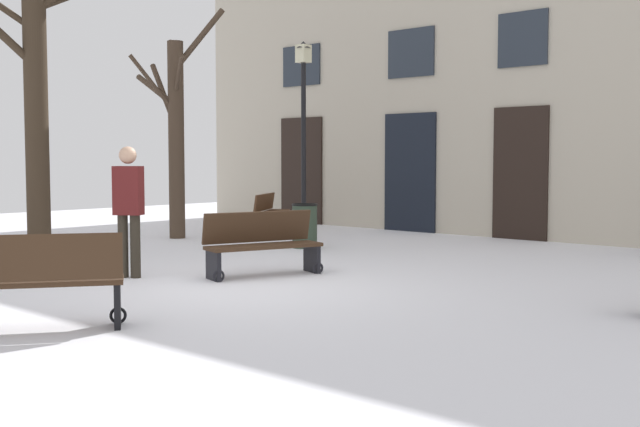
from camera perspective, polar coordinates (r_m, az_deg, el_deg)
The scene contains 10 objects.
ground_plane at distance 10.29m, azimuth -5.99°, elevation -5.27°, with size 31.12×31.12×0.00m, color white.
building_facade at distance 16.91m, azimuth 15.41°, elevation 11.94°, with size 19.45×0.60×8.02m.
tree_right_of_center at distance 16.78m, azimuth -10.28°, elevation 6.09°, with size 2.18×1.81×4.77m.
tree_left_of_center at distance 14.60m, azimuth -19.57°, elevation 7.45°, with size 1.87×2.34×5.30m.
streetlamp at distance 16.37m, azimuth -1.19°, elevation 6.76°, with size 0.30×0.30×4.02m.
litter_bin at distance 14.70m, azimuth -1.10°, elevation -0.87°, with size 0.48×0.48×0.82m.
bench_near_lamp at distance 18.12m, azimuth -3.57°, elevation 0.11°, with size 1.20×1.58×0.86m.
bench_far_corner at distance 11.23m, azimuth -4.15°, elevation -2.17°, with size 0.97×1.74×0.90m.
bench_back_to_back_left at distance 8.05m, azimuth -20.32°, elevation -4.52°, with size 1.41×1.74×0.95m.
person_near_bench at distance 11.27m, azimuth -13.53°, elevation 0.65°, with size 0.44×0.39×1.81m.
Camera 1 is at (7.58, -6.76, 1.64)m, focal length 44.77 mm.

